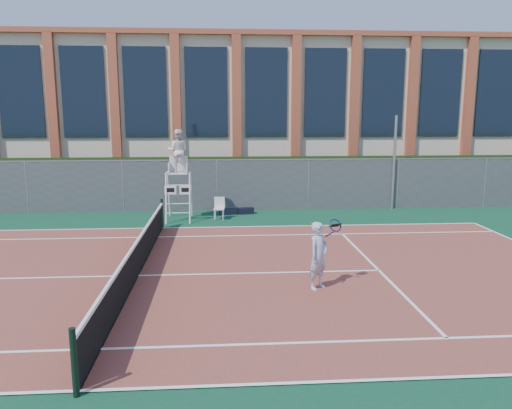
{
  "coord_description": "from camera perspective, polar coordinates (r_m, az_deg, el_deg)",
  "views": [
    {
      "loc": [
        2.22,
        -12.6,
        4.19
      ],
      "look_at": [
        3.29,
        3.0,
        1.32
      ],
      "focal_mm": 35.0,
      "sensor_mm": 36.0,
      "label": 1
    }
  ],
  "objects": [
    {
      "name": "plastic_chair",
      "position": [
        19.96,
        -4.22,
        -0.2
      ],
      "size": [
        0.45,
        0.45,
        0.89
      ],
      "color": "silver",
      "rests_on": "apron"
    },
    {
      "name": "sports_bag_near",
      "position": [
        20.92,
        -3.23,
        -0.73
      ],
      "size": [
        0.76,
        0.42,
        0.3
      ],
      "primitive_type": "cube",
      "rotation": [
        0.0,
        0.0,
        0.2
      ],
      "color": "black",
      "rests_on": "apron"
    },
    {
      "name": "steel_pole",
      "position": [
        22.7,
        15.51,
        4.61
      ],
      "size": [
        0.12,
        0.12,
        4.11
      ],
      "primitive_type": "cylinder",
      "color": "#9EA0A5",
      "rests_on": "ground"
    },
    {
      "name": "tennis_court",
      "position": [
        13.46,
        -13.35,
        -7.95
      ],
      "size": [
        23.77,
        10.97,
        0.02
      ],
      "primitive_type": "cube",
      "color": "brown",
      "rests_on": "apron"
    },
    {
      "name": "tennis_player",
      "position": [
        12.05,
        7.17,
        -5.79
      ],
      "size": [
        0.97,
        0.78,
        1.65
      ],
      "color": "#ADB4D0",
      "rests_on": "tennis_court"
    },
    {
      "name": "hedge",
      "position": [
        22.92,
        -9.47,
        2.5
      ],
      "size": [
        40.0,
        1.4,
        2.2
      ],
      "primitive_type": "cube",
      "color": "black",
      "rests_on": "ground"
    },
    {
      "name": "apron",
      "position": [
        14.41,
        -12.71,
        -6.77
      ],
      "size": [
        36.0,
        20.0,
        0.01
      ],
      "primitive_type": "cube",
      "color": "#0D3C2C",
      "rests_on": "ground"
    },
    {
      "name": "ground",
      "position": [
        13.47,
        -13.35,
        -8.04
      ],
      "size": [
        120.0,
        120.0,
        0.0
      ],
      "primitive_type": "plane",
      "color": "#233814"
    },
    {
      "name": "sports_bag_far",
      "position": [
        21.02,
        -1.19,
        -0.71
      ],
      "size": [
        0.71,
        0.4,
        0.27
      ],
      "primitive_type": "cube",
      "rotation": [
        0.0,
        0.0,
        0.17
      ],
      "color": "black",
      "rests_on": "apron"
    },
    {
      "name": "fence",
      "position": [
        21.74,
        -9.77,
        2.07
      ],
      "size": [
        40.0,
        0.06,
        2.2
      ],
      "primitive_type": null,
      "color": "#595E60",
      "rests_on": "ground"
    },
    {
      "name": "umpire_chair",
      "position": [
        19.79,
        -8.92,
        5.79
      ],
      "size": [
        1.01,
        1.56,
        3.62
      ],
      "color": "white",
      "rests_on": "ground"
    },
    {
      "name": "tennis_net",
      "position": [
        13.31,
        -13.45,
        -5.84
      ],
      "size": [
        0.1,
        11.3,
        1.1
      ],
      "color": "black",
      "rests_on": "ground"
    },
    {
      "name": "building",
      "position": [
        30.63,
        -8.23,
        10.21
      ],
      "size": [
        45.0,
        10.6,
        8.22
      ],
      "color": "beige",
      "rests_on": "ground"
    }
  ]
}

